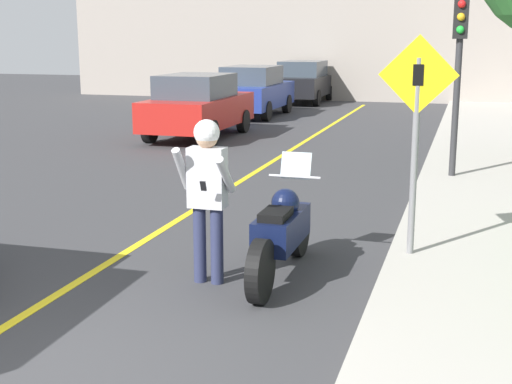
{
  "coord_description": "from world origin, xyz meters",
  "views": [
    {
      "loc": [
        3.45,
        -4.18,
        2.67
      ],
      "look_at": [
        1.15,
        3.45,
        0.91
      ],
      "focal_mm": 50.0,
      "sensor_mm": 36.0,
      "label": 1
    }
  ],
  "objects_px": {
    "motorcycle": "(282,232)",
    "parked_car_black": "(303,82)",
    "parked_car_red": "(198,106)",
    "parked_car_blue": "(253,91)",
    "traffic_light": "(459,51)",
    "crossing_sign": "(416,125)",
    "person_biker": "(207,183)"
  },
  "relations": [
    {
      "from": "traffic_light",
      "to": "parked_car_blue",
      "type": "xyz_separation_m",
      "value": [
        -6.78,
        9.5,
        -1.54
      ]
    },
    {
      "from": "crossing_sign",
      "to": "traffic_light",
      "type": "bearing_deg",
      "value": 86.37
    },
    {
      "from": "motorcycle",
      "to": "parked_car_black",
      "type": "bearing_deg",
      "value": 102.43
    },
    {
      "from": "crossing_sign",
      "to": "parked_car_blue",
      "type": "height_order",
      "value": "crossing_sign"
    },
    {
      "from": "parked_car_red",
      "to": "traffic_light",
      "type": "bearing_deg",
      "value": -31.78
    },
    {
      "from": "parked_car_red",
      "to": "parked_car_blue",
      "type": "xyz_separation_m",
      "value": [
        -0.11,
        5.36,
        0.0
      ]
    },
    {
      "from": "crossing_sign",
      "to": "parked_car_black",
      "type": "bearing_deg",
      "value": 106.61
    },
    {
      "from": "person_biker",
      "to": "parked_car_black",
      "type": "distance_m",
      "value": 21.69
    },
    {
      "from": "parked_car_red",
      "to": "parked_car_black",
      "type": "height_order",
      "value": "same"
    },
    {
      "from": "parked_car_red",
      "to": "parked_car_blue",
      "type": "distance_m",
      "value": 5.36
    },
    {
      "from": "person_biker",
      "to": "traffic_light",
      "type": "height_order",
      "value": "traffic_light"
    },
    {
      "from": "person_biker",
      "to": "parked_car_blue",
      "type": "height_order",
      "value": "person_biker"
    },
    {
      "from": "parked_car_blue",
      "to": "parked_car_red",
      "type": "bearing_deg",
      "value": -88.84
    },
    {
      "from": "traffic_light",
      "to": "parked_car_red",
      "type": "xyz_separation_m",
      "value": [
        -6.68,
        4.14,
        -1.54
      ]
    },
    {
      "from": "parked_car_red",
      "to": "person_biker",
      "type": "bearing_deg",
      "value": -68.13
    },
    {
      "from": "parked_car_black",
      "to": "crossing_sign",
      "type": "bearing_deg",
      "value": -73.39
    },
    {
      "from": "crossing_sign",
      "to": "parked_car_blue",
      "type": "bearing_deg",
      "value": 113.76
    },
    {
      "from": "motorcycle",
      "to": "parked_car_blue",
      "type": "xyz_separation_m",
      "value": [
        -5.11,
        15.6,
        0.34
      ]
    },
    {
      "from": "parked_car_black",
      "to": "parked_car_red",
      "type": "bearing_deg",
      "value": -92.12
    },
    {
      "from": "motorcycle",
      "to": "parked_car_black",
      "type": "distance_m",
      "value": 21.41
    },
    {
      "from": "traffic_light",
      "to": "parked_car_red",
      "type": "distance_m",
      "value": 8.0
    },
    {
      "from": "motorcycle",
      "to": "crossing_sign",
      "type": "bearing_deg",
      "value": 34.9
    },
    {
      "from": "motorcycle",
      "to": "parked_car_blue",
      "type": "bearing_deg",
      "value": 108.14
    },
    {
      "from": "traffic_light",
      "to": "parked_car_black",
      "type": "relative_size",
      "value": 0.78
    },
    {
      "from": "parked_car_black",
      "to": "motorcycle",
      "type": "bearing_deg",
      "value": -77.57
    },
    {
      "from": "crossing_sign",
      "to": "parked_car_blue",
      "type": "xyz_separation_m",
      "value": [
        -6.46,
        14.66,
        -0.8
      ]
    },
    {
      "from": "motorcycle",
      "to": "parked_car_red",
      "type": "distance_m",
      "value": 11.4
    },
    {
      "from": "parked_car_red",
      "to": "parked_car_black",
      "type": "bearing_deg",
      "value": 87.88
    },
    {
      "from": "parked_car_blue",
      "to": "person_biker",
      "type": "bearing_deg",
      "value": -74.68
    },
    {
      "from": "parked_car_blue",
      "to": "parked_car_black",
      "type": "relative_size",
      "value": 1.0
    },
    {
      "from": "motorcycle",
      "to": "traffic_light",
      "type": "distance_m",
      "value": 6.6
    },
    {
      "from": "parked_car_blue",
      "to": "parked_car_black",
      "type": "bearing_deg",
      "value": 84.58
    }
  ]
}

